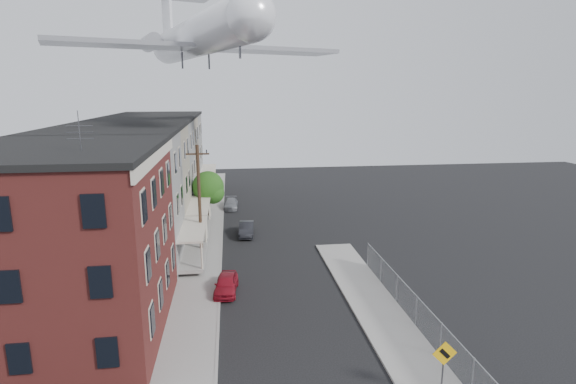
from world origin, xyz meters
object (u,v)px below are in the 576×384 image
(car_mid, at_px, (246,229))
(car_far, at_px, (231,204))
(car_near, at_px, (226,284))
(warning_sign, at_px, (444,361))
(street_tree, at_px, (209,188))
(airplane, at_px, (196,37))
(utility_pole, at_px, (199,200))

(car_mid, relative_size, car_far, 1.00)
(car_near, distance_m, car_mid, 12.09)
(warning_sign, distance_m, car_mid, 25.03)
(warning_sign, relative_size, car_mid, 0.75)
(street_tree, distance_m, car_near, 17.35)
(street_tree, bearing_deg, warning_sign, -69.42)
(car_mid, height_order, airplane, airplane)
(car_near, relative_size, car_far, 0.95)
(car_far, xyz_separation_m, airplane, (-2.69, -6.69, 17.25))
(airplane, bearing_deg, car_near, -81.65)
(utility_pole, height_order, airplane, airplane)
(car_mid, bearing_deg, warning_sign, -68.86)
(car_near, xyz_separation_m, car_far, (0.43, 22.07, -0.06))
(car_mid, distance_m, airplane, 17.98)
(warning_sign, relative_size, street_tree, 0.54)
(utility_pole, distance_m, car_near, 8.43)
(car_mid, bearing_deg, airplane, 143.78)
(utility_pole, xyz_separation_m, car_far, (2.43, 14.96, -4.13))
(car_far, bearing_deg, warning_sign, -72.78)
(car_mid, bearing_deg, street_tree, 128.32)
(car_near, bearing_deg, car_mid, 87.39)
(warning_sign, relative_size, airplane, 0.10)
(utility_pole, relative_size, airplane, 0.31)
(warning_sign, xyz_separation_m, car_mid, (-7.40, 23.88, -1.27))
(utility_pole, distance_m, street_tree, 10.00)
(utility_pole, distance_m, airplane, 15.51)
(car_mid, relative_size, airplane, 0.13)
(street_tree, height_order, car_far, street_tree)
(utility_pole, xyz_separation_m, airplane, (-0.26, 8.27, 13.12))
(utility_pole, bearing_deg, street_tree, 88.11)
(street_tree, relative_size, airplane, 0.18)
(car_near, height_order, car_far, car_near)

